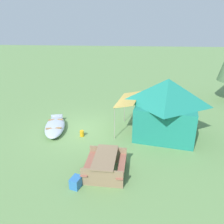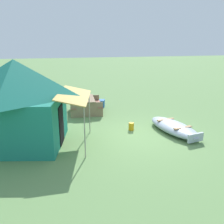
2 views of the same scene
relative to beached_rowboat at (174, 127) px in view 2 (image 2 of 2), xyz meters
The scene contains 6 objects.
ground_plane 1.69m from the beached_rowboat, 93.16° to the left, with size 80.00×80.00×0.00m, color #638A4F.
beached_rowboat is the anchor object (origin of this frame).
canvas_cabin_tent 5.93m from the beached_rowboat, 89.36° to the left, with size 3.36×4.37×2.97m.
picnic_table 4.69m from the beached_rowboat, 41.72° to the left, with size 1.83×1.61×0.75m.
cooler_box 4.88m from the beached_rowboat, 26.31° to the left, with size 0.44×0.33×0.39m, color #2C69AE.
fuel_can 1.70m from the beached_rowboat, 69.74° to the left, with size 0.22×0.22×0.31m, color gold.
Camera 2 is at (-8.52, 2.70, 3.63)m, focal length 40.03 mm.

